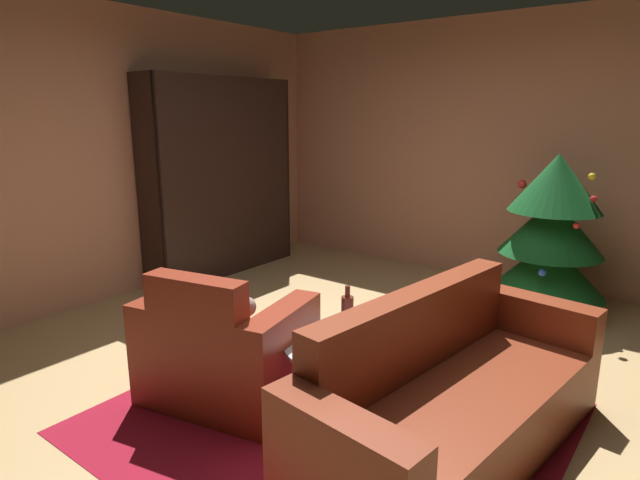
{
  "coord_description": "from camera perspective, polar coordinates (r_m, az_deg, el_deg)",
  "views": [
    {
      "loc": [
        1.79,
        -2.65,
        1.74
      ],
      "look_at": [
        -0.13,
        -0.13,
        0.97
      ],
      "focal_mm": 29.6,
      "sensor_mm": 36.0,
      "label": 1
    }
  ],
  "objects": [
    {
      "name": "ground_plane",
      "position": [
        3.64,
        2.96,
        -14.92
      ],
      "size": [
        6.72,
        6.72,
        0.0
      ],
      "primitive_type": "plane",
      "color": "tan"
    },
    {
      "name": "wall_back",
      "position": [
        5.77,
        19.39,
        9.02
      ],
      "size": [
        5.6,
        0.06,
        2.7
      ],
      "primitive_type": "cube",
      "color": "tan",
      "rests_on": "ground"
    },
    {
      "name": "wall_left",
      "position": [
        5.28,
        -22.76,
        8.38
      ],
      "size": [
        0.06,
        5.72,
        2.7
      ],
      "primitive_type": "cube",
      "color": "tan",
      "rests_on": "ground"
    },
    {
      "name": "area_rug",
      "position": [
        3.25,
        1.07,
        -18.66
      ],
      "size": [
        2.42,
        2.21,
        0.01
      ],
      "primitive_type": "cube",
      "color": "maroon",
      "rests_on": "ground"
    },
    {
      "name": "bookshelf_unit",
      "position": [
        5.92,
        -9.7,
        6.53
      ],
      "size": [
        0.37,
        1.85,
        2.1
      ],
      "color": "black",
      "rests_on": "ground"
    },
    {
      "name": "armchair_red",
      "position": [
        3.34,
        -10.32,
        -11.92
      ],
      "size": [
        1.07,
        0.87,
        0.86
      ],
      "color": "maroon",
      "rests_on": "ground"
    },
    {
      "name": "couch_red",
      "position": [
        2.93,
        14.01,
        -16.49
      ],
      "size": [
        0.98,
        2.06,
        0.82
      ],
      "color": "maroon",
      "rests_on": "ground"
    },
    {
      "name": "coffee_table",
      "position": [
        3.09,
        3.46,
        -11.63
      ],
      "size": [
        0.79,
        0.79,
        0.46
      ],
      "color": "black",
      "rests_on": "ground"
    },
    {
      "name": "book_stack_on_table",
      "position": [
        3.05,
        3.25,
        -10.62
      ],
      "size": [
        0.22,
        0.16,
        0.06
      ],
      "color": "#304A90",
      "rests_on": "coffee_table"
    },
    {
      "name": "bottle_on_table",
      "position": [
        3.23,
        2.97,
        -7.69
      ],
      "size": [
        0.08,
        0.08,
        0.27
      ],
      "color": "#5B261E",
      "rests_on": "coffee_table"
    },
    {
      "name": "decorated_tree",
      "position": [
        4.98,
        23.73,
        0.76
      ],
      "size": [
        0.97,
        0.97,
        1.41
      ],
      "color": "brown",
      "rests_on": "ground"
    }
  ]
}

